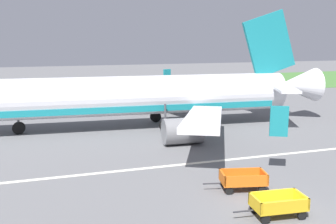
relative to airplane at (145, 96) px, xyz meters
name	(u,v)px	position (x,y,z in m)	size (l,w,h in m)	color
ground_plane	(280,215)	(1.66, -20.23, -3.05)	(220.00, 220.00, 0.00)	slate
grass_strip	(109,86)	(1.66, 33.82, -3.02)	(220.00, 28.00, 0.06)	#477A38
apron_stripe	(209,162)	(1.66, -11.64, -3.05)	(120.00, 0.36, 0.01)	silver
airplane	(145,96)	(0.00, 0.00, 0.00)	(37.66, 30.24, 11.34)	silver
baggage_cart_second_in_row	(278,205)	(1.46, -20.29, -2.45)	(3.60, 1.61, 1.07)	gold
baggage_cart_third_in_row	(243,180)	(1.43, -16.85, -2.45)	(3.63, 1.90, 1.07)	orange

